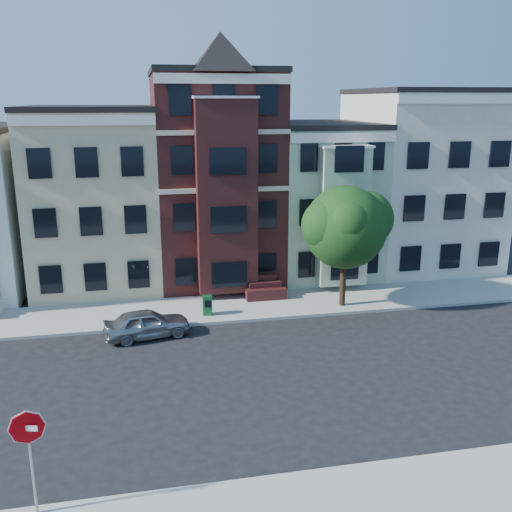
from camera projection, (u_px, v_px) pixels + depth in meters
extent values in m
plane|color=black|center=(266.00, 379.00, 22.42)|extent=(120.00, 120.00, 0.00)
cube|color=#9E9B93|center=(233.00, 307.00, 29.96)|extent=(60.00, 4.00, 0.15)
cube|color=#CCBC8B|center=(96.00, 199.00, 33.44)|extent=(7.00, 9.00, 10.00)
cube|color=#391413|center=(214.00, 179.00, 34.52)|extent=(7.00, 9.00, 12.00)
cube|color=#A7B89A|center=(316.00, 199.00, 36.18)|extent=(6.00, 9.00, 9.00)
cube|color=silver|center=(419.00, 181.00, 37.27)|extent=(8.00, 9.00, 11.00)
imported|color=#9A9CA2|center=(147.00, 324.00, 26.25)|extent=(4.13, 2.27, 1.33)
cube|color=#114E23|center=(208.00, 305.00, 28.62)|extent=(0.52, 0.48, 1.00)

